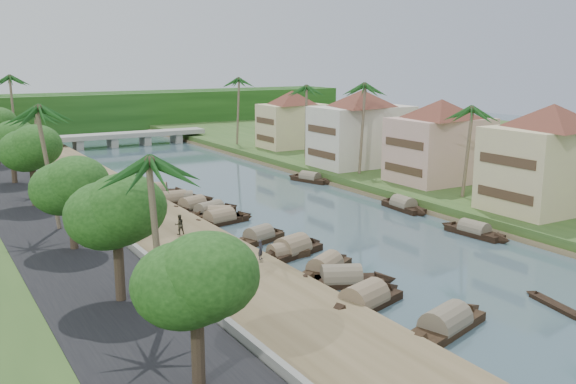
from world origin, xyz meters
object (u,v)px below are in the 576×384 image
building_near (550,156)px  sampan_1 (364,301)px  bridge (129,136)px  person_near (261,250)px  sampan_0 (445,325)px

building_near → sampan_1: bearing=-162.9°
building_near → sampan_1: building_near is taller
bridge → person_near: bearing=-99.4°
building_near → person_near: 31.50m
person_near → bridge: bearing=42.1°
sampan_0 → person_near: bearing=87.2°
sampan_0 → sampan_1: size_ratio=1.06×
sampan_1 → person_near: 10.32m
building_near → sampan_0: size_ratio=1.64×
bridge → sampan_1: bridge is taller
building_near → person_near: (-31.11, 1.12, -4.83)m
bridge → sampan_0: size_ratio=3.09×
building_near → person_near: bearing=177.9°
sampan_0 → sampan_1: sampan_1 is taller
sampan_0 → person_near: person_near is taller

